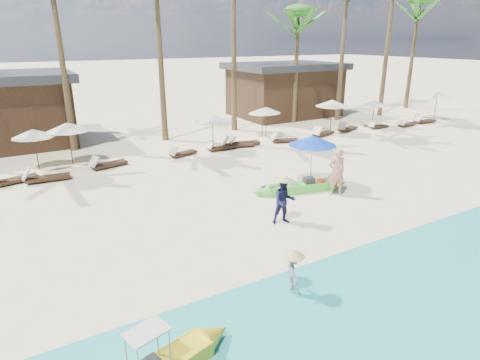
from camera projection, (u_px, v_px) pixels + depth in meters
ground at (249, 234)px, 13.43m from camera, size 240.00×240.00×0.00m
wet_sand_strip at (360, 319)px, 9.35m from camera, size 240.00×4.50×0.01m
green_canoe at (300, 187)px, 17.04m from camera, size 4.78×1.41×0.62m
tourist at (336, 172)px, 16.48m from camera, size 0.85×0.69×2.01m
vendor_green at (284, 201)px, 13.94m from camera, size 0.96×0.85×1.66m
vendor_yellow at (293, 271)px, 10.02m from camera, size 0.58×0.73×0.98m
blue_umbrella at (313, 140)px, 17.21m from camera, size 2.10×2.10×2.26m
resort_parasol_4 at (33, 133)px, 19.37m from camera, size 1.99×1.99×2.05m
lounger_4_left at (13, 179)px, 18.01m from camera, size 1.99×1.04×0.65m
lounger_4_right at (44, 177)px, 18.24m from camera, size 2.01×0.75×0.67m
resort_parasol_5 at (68, 127)px, 20.18m from camera, size 2.13×2.13×2.19m
lounger_5_left at (107, 164)px, 20.22m from camera, size 1.95×0.98×0.63m
resort_parasol_6 at (213, 118)px, 22.77m from camera, size 2.07×2.07×2.13m
lounger_6_left at (182, 153)px, 22.23m from camera, size 1.74×0.95×0.57m
lounger_6_right at (219, 147)px, 23.39m from camera, size 1.76×0.61×0.59m
resort_parasol_7 at (262, 111)px, 26.05m from camera, size 1.87×1.87×1.93m
lounger_7_left at (236, 144)px, 24.03m from camera, size 1.99×1.13×0.65m
lounger_7_right at (242, 142)px, 24.39m from camera, size 2.00×0.94×0.65m
resort_parasol_8 at (266, 110)px, 26.10m from camera, size 1.92×1.92×1.98m
lounger_8_left at (283, 139)px, 25.14m from camera, size 1.82×1.09×0.59m
resort_parasol_9 at (332, 103)px, 26.91m from camera, size 2.24×2.24×2.31m
lounger_9_left at (322, 133)px, 26.83m from camera, size 1.96×1.05×0.64m
lounger_9_right at (347, 128)px, 28.32m from camera, size 1.93×0.96×0.63m
resort_parasol_10 at (375, 103)px, 28.72m from camera, size 1.95×1.95×2.01m
lounger_10_left at (378, 126)px, 29.09m from camera, size 1.64×0.54×0.55m
lounger_10_right at (406, 124)px, 29.76m from camera, size 1.84×0.78×0.60m
resort_parasol_11 at (438, 95)px, 31.80m from camera, size 2.14×2.14×2.20m
lounger_11_left at (424, 120)px, 30.88m from camera, size 2.03×0.74×0.68m
palm_6 at (298, 26)px, 28.99m from camera, size 2.08×2.08×8.51m
palm_9 at (418, 16)px, 35.17m from camera, size 2.08×2.08×9.82m
pavilion_east at (284, 89)px, 33.59m from camera, size 8.80×6.60×4.30m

